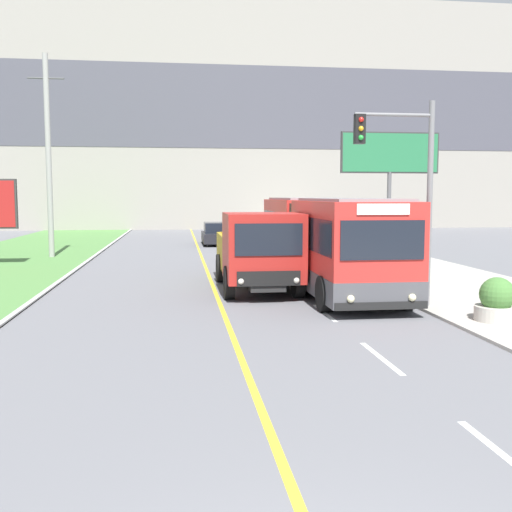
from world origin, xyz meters
The scene contains 10 objects.
apartment_block_background centered at (0.00, 57.72, 10.99)m, with size 80.00×8.04×21.98m.
city_bus centered at (3.96, 17.51, 1.58)m, with size 2.67×12.62×3.12m.
dump_truck centered at (1.43, 15.94, 1.34)m, with size 2.47×6.52×2.65m.
car_distant centered at (1.27, 35.84, 0.69)m, with size 1.80×4.30×1.45m.
utility_pole_far centered at (-7.75, 28.73, 5.23)m, with size 1.80×0.28×10.36m.
traffic_light_mast centered at (5.16, 12.72, 3.70)m, with size 2.28×0.32×5.81m.
billboard_large centered at (10.83, 29.84, 5.36)m, with size 5.75×0.24×6.80m.
planter_round_near centered at (6.67, 10.47, 0.55)m, with size 1.08×1.08×1.10m.
planter_round_second centered at (6.39, 15.96, 0.57)m, with size 1.05×1.05×1.12m.
planter_round_third centered at (6.57, 21.45, 0.55)m, with size 1.03×1.03×1.09m.
Camera 1 is at (-1.20, -3.36, 3.19)m, focal length 42.00 mm.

